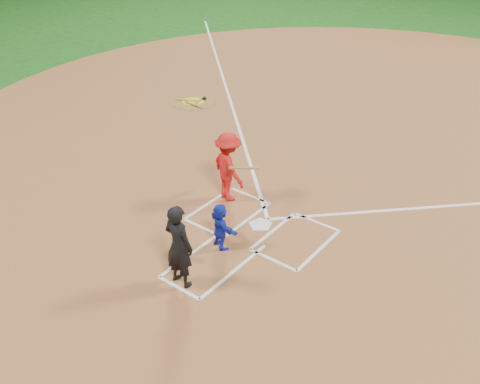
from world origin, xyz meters
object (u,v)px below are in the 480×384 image
Objects in this scene: home_plate at (260,225)px; catcher at (220,226)px; umpire at (179,246)px; on_deck_circle at (193,101)px; batter_at_plate at (228,167)px.

catcher is (-0.21, -1.21, 0.53)m from home_plate.
umpire reaches higher than catcher.
on_deck_circle is at bearing -48.54° from umpire.
catcher is at bearing -84.00° from umpire.
home_plate is 1.69m from batter_at_plate.
batter_at_plate is (-1.26, 3.12, -0.01)m from umpire.
on_deck_circle is at bearing -36.98° from home_plate.
catcher is 2.08m from batter_at_plate.
catcher is at bearing -44.12° from on_deck_circle.
home_plate is 8.19m from on_deck_circle.
batter_at_plate is at bearing -34.32° from catcher.
on_deck_circle is 0.95× the size of batter_at_plate.
umpire reaches higher than batter_at_plate.
catcher is (6.34, -6.14, 0.54)m from on_deck_circle.
catcher is at bearing 80.18° from home_plate.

